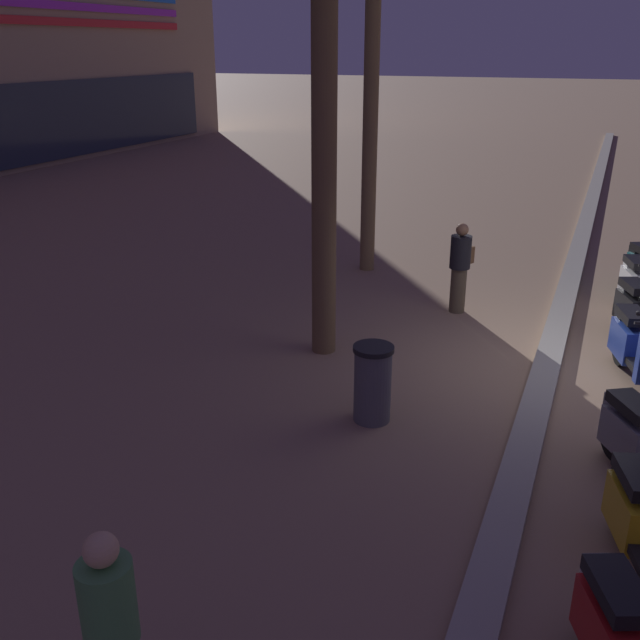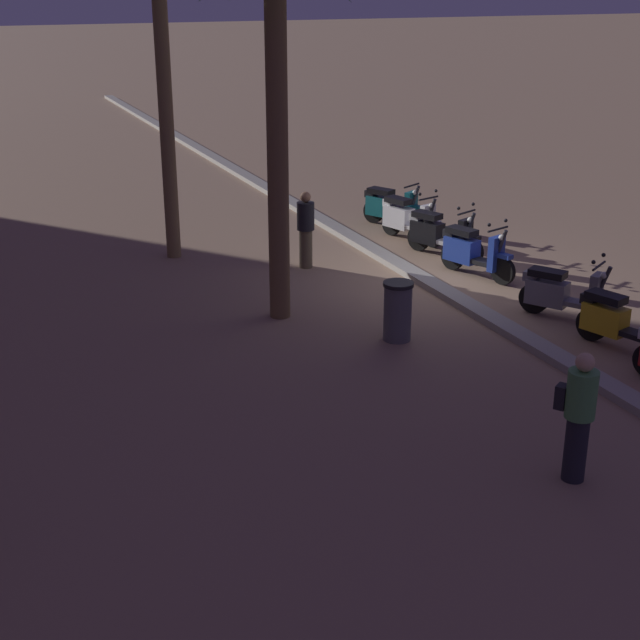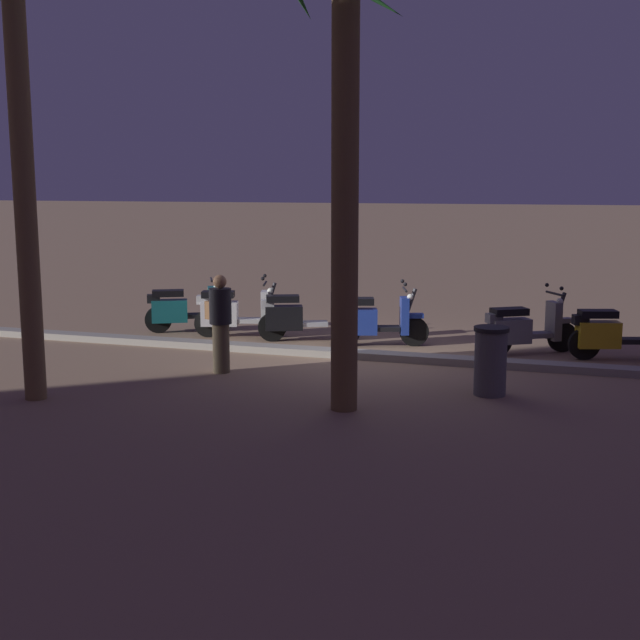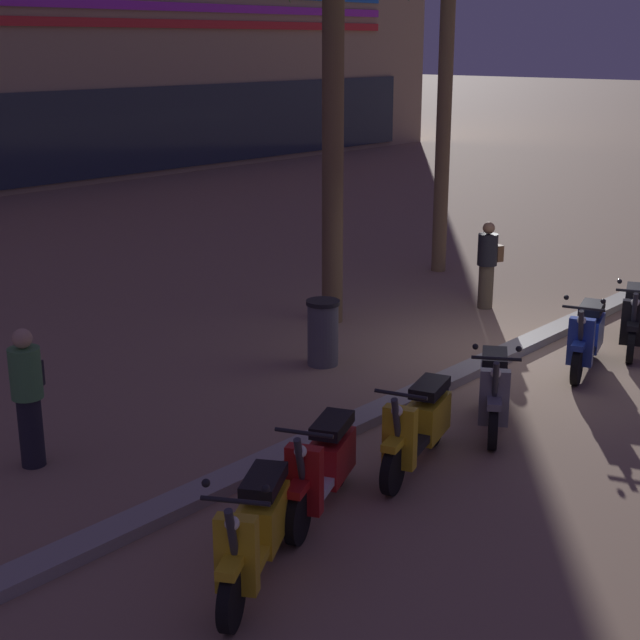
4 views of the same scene
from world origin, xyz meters
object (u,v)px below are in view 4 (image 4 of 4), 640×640
at_px(scooter_grey_tail_end, 494,389).
at_px(scooter_blue_last_in_row, 587,336).
at_px(litter_bin, 323,332).
at_px(scooter_black_gap_after_mid, 634,317).
at_px(palm_tree_far_corner, 332,25).
at_px(pedestrian_by_palm_tree, 487,263).
at_px(palm_tree_mid_walkway, 449,0).
at_px(scooter_yellow_mid_front, 256,530).
at_px(pedestrian_strolling_near_curb, 28,394).
at_px(scooter_red_lead_nearest, 323,465).
at_px(scooter_yellow_far_back, 420,424).

distance_m(scooter_grey_tail_end, scooter_blue_last_in_row, 2.63).
height_order(scooter_grey_tail_end, litter_bin, scooter_grey_tail_end).
xyz_separation_m(scooter_blue_last_in_row, litter_bin, (-2.38, 2.86, 0.02)).
height_order(scooter_black_gap_after_mid, palm_tree_far_corner, palm_tree_far_corner).
relative_size(scooter_blue_last_in_row, pedestrian_by_palm_tree, 1.12).
xyz_separation_m(palm_tree_far_corner, pedestrian_by_palm_tree, (2.40, -1.46, -3.89)).
bearing_deg(palm_tree_far_corner, palm_tree_mid_walkway, 9.82).
relative_size(scooter_yellow_mid_front, scooter_black_gap_after_mid, 0.89).
relative_size(palm_tree_far_corner, pedestrian_strolling_near_curb, 3.99).
bearing_deg(palm_tree_far_corner, pedestrian_strolling_near_curb, -169.58).
xyz_separation_m(pedestrian_by_palm_tree, litter_bin, (-4.09, 0.14, -0.31)).
height_order(scooter_yellow_mid_front, scooter_black_gap_after_mid, same).
distance_m(scooter_red_lead_nearest, litter_bin, 4.25).
bearing_deg(palm_tree_mid_walkway, scooter_blue_last_in_row, -125.24).
xyz_separation_m(scooter_black_gap_after_mid, palm_tree_mid_walkway, (2.07, 4.97, 4.72)).
bearing_deg(scooter_blue_last_in_row, scooter_red_lead_nearest, 179.56).
height_order(scooter_yellow_far_back, pedestrian_strolling_near_curb, pedestrian_strolling_near_curb).
bearing_deg(scooter_grey_tail_end, pedestrian_by_palm_tree, 32.93).
relative_size(scooter_grey_tail_end, pedestrian_by_palm_tree, 1.01).
bearing_deg(scooter_red_lead_nearest, litter_bin, 41.60).
relative_size(scooter_red_lead_nearest, pedestrian_strolling_near_curb, 1.06).
distance_m(scooter_yellow_far_back, scooter_blue_last_in_row, 4.10).
bearing_deg(scooter_yellow_mid_front, pedestrian_strolling_near_curb, 90.90).
distance_m(scooter_yellow_mid_front, pedestrian_strolling_near_curb, 3.43).
bearing_deg(scooter_blue_last_in_row, litter_bin, 129.71).
bearing_deg(pedestrian_strolling_near_curb, palm_tree_mid_walkway, 10.18).
bearing_deg(litter_bin, scooter_yellow_mid_front, -144.34).
xyz_separation_m(scooter_grey_tail_end, scooter_black_gap_after_mid, (4.01, 0.02, 0.02)).
bearing_deg(scooter_blue_last_in_row, scooter_grey_tail_end, -177.88).
height_order(palm_tree_far_corner, pedestrian_by_palm_tree, palm_tree_far_corner).
distance_m(scooter_grey_tail_end, palm_tree_far_corner, 6.33).
bearing_deg(scooter_yellow_far_back, scooter_red_lead_nearest, 175.36).
relative_size(scooter_blue_last_in_row, palm_tree_mid_walkway, 0.25).
xyz_separation_m(scooter_yellow_mid_front, palm_tree_far_corner, (6.22, 4.56, 4.23)).
bearing_deg(litter_bin, scooter_red_lead_nearest, -138.40).
bearing_deg(pedestrian_by_palm_tree, scooter_blue_last_in_row, -122.31).
bearing_deg(scooter_black_gap_after_mid, litter_bin, 141.97).
xyz_separation_m(scooter_yellow_far_back, scooter_grey_tail_end, (1.48, -0.02, -0.01)).
distance_m(pedestrian_by_palm_tree, pedestrian_strolling_near_curb, 8.68).
distance_m(scooter_grey_tail_end, litter_bin, 2.97).
relative_size(palm_tree_mid_walkway, pedestrian_by_palm_tree, 4.48).
relative_size(palm_tree_mid_walkway, pedestrian_strolling_near_curb, 4.34).
distance_m(scooter_yellow_mid_front, scooter_grey_tail_end, 4.28).
height_order(scooter_red_lead_nearest, pedestrian_strolling_near_curb, pedestrian_strolling_near_curb).
bearing_deg(litter_bin, scooter_black_gap_after_mid, -38.03).
relative_size(scooter_blue_last_in_row, pedestrian_strolling_near_curb, 1.09).
xyz_separation_m(scooter_grey_tail_end, palm_tree_mid_walkway, (6.09, 4.99, 4.73)).
xyz_separation_m(scooter_yellow_far_back, pedestrian_strolling_near_curb, (-2.85, 3.10, 0.37)).
bearing_deg(scooter_yellow_far_back, scooter_grey_tail_end, -0.85).
relative_size(scooter_yellow_far_back, scooter_blue_last_in_row, 1.06).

